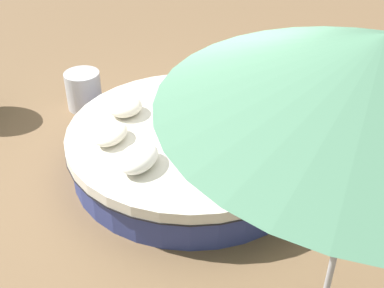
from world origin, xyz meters
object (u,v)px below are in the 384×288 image
Objects in this scene: throw_pillow_0 at (125,106)px; throw_pillow_2 at (138,158)px; throw_pillow_1 at (111,134)px; patio_umbrella at (377,74)px; round_bed at (192,147)px; side_table at (84,90)px.

throw_pillow_0 is 0.80× the size of throw_pillow_2.
throw_pillow_1 is at bearing -165.62° from throw_pillow_0.
patio_umbrella is at bearing -119.87° from throw_pillow_0.
patio_umbrella is at bearing -130.17° from round_bed.
throw_pillow_1 is (-0.54, -0.14, -0.02)m from throw_pillow_0.
side_table is (0.65, 1.88, 0.01)m from round_bed.
side_table is (0.64, 1.03, -0.33)m from throw_pillow_0.
throw_pillow_0 is 0.16× the size of patio_umbrella.
patio_umbrella is (-1.49, -1.77, 1.94)m from round_bed.
round_bed is 6.81× the size of throw_pillow_0.
throw_pillow_2 is 2.24m from side_table.
throw_pillow_2 is at bearing 165.18° from round_bed.
side_table is at bearing 44.60° from throw_pillow_1.
side_table is at bearing 59.53° from patio_umbrella.
throw_pillow_2 reaches higher than round_bed.
throw_pillow_1 is 1.70m from side_table.
round_bed is 5.46× the size of throw_pillow_2.
patio_umbrella reaches higher than throw_pillow_2.
throw_pillow_1 is 0.56m from throw_pillow_2.
throw_pillow_1 reaches higher than round_bed.
throw_pillow_2 is 0.20× the size of patio_umbrella.
throw_pillow_0 reaches higher than throw_pillow_1.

